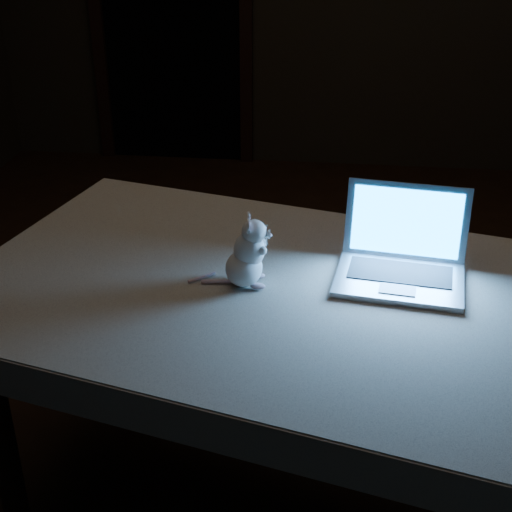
# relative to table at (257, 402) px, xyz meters

# --- Properties ---
(floor) EXTENTS (5.00, 5.00, 0.00)m
(floor) POSITION_rel_table_xyz_m (0.18, 0.62, -0.40)
(floor) COLOR black
(floor) RESTS_ON ground
(table) EXTENTS (1.66, 1.28, 0.79)m
(table) POSITION_rel_table_xyz_m (0.00, 0.00, 0.00)
(table) COLOR black
(table) RESTS_ON floor
(tablecloth) EXTENTS (1.79, 1.41, 0.11)m
(tablecloth) POSITION_rel_table_xyz_m (0.06, 0.04, 0.35)
(tablecloth) COLOR #C2B4A1
(tablecloth) RESTS_ON table
(laptop) EXTENTS (0.38, 0.34, 0.23)m
(laptop) POSITION_rel_table_xyz_m (0.38, 0.04, 0.52)
(laptop) COLOR #A2A3A7
(laptop) RESTS_ON tablecloth
(plush_mouse) EXTENTS (0.20, 0.20, 0.20)m
(plush_mouse) POSITION_rel_table_xyz_m (-0.04, -0.01, 0.50)
(plush_mouse) COLOR white
(plush_mouse) RESTS_ON tablecloth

